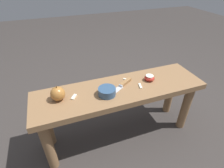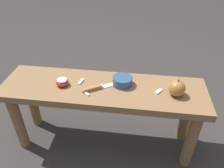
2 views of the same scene
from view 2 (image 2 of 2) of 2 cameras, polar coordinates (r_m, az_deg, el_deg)
name	(u,v)px [view 2 (image 2 of 2)]	position (r m, az deg, el deg)	size (l,w,h in m)	color
ground_plane	(104,140)	(1.51, -2.03, -14.49)	(8.00, 8.00, 0.00)	#383330
wooden_bench	(103,99)	(1.26, -2.37, -3.95)	(1.14, 0.32, 0.45)	olive
knife	(98,87)	(1.19, -3.70, -0.87)	(0.23, 0.16, 0.02)	silver
apple_whole	(177,88)	(1.17, 16.60, -1.07)	(0.09, 0.09, 0.10)	#B27233
apple_cut	(62,82)	(1.23, -12.86, 0.42)	(0.07, 0.07, 0.04)	red
apple_slice_near_knife	(81,81)	(1.25, -8.07, 0.68)	(0.03, 0.06, 0.01)	white
apple_slice_center	(85,93)	(1.16, -6.96, -2.35)	(0.05, 0.04, 0.01)	white
apple_slice_near_bowl	(159,91)	(1.19, 12.08, -1.90)	(0.04, 0.05, 0.01)	white
bowl	(123,81)	(1.21, 2.76, 0.81)	(0.11, 0.11, 0.05)	#335175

